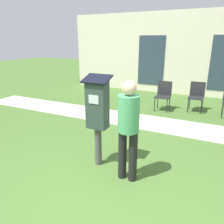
{
  "coord_description": "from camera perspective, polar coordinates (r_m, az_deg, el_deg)",
  "views": [
    {
      "loc": [
        1.18,
        -2.18,
        2.11
      ],
      "look_at": [
        -0.22,
        0.72,
        1.05
      ],
      "focal_mm": 35.0,
      "sensor_mm": 36.0,
      "label": 1
    }
  ],
  "objects": [
    {
      "name": "outdoor_chair_left",
      "position": [
        7.05,
        13.32,
        4.77
      ],
      "size": [
        0.44,
        0.44,
        0.9
      ],
      "rotation": [
        0.0,
        0.0,
        0.37
      ],
      "color": "#262628",
      "rests_on": "ground"
    },
    {
      "name": "person_standing",
      "position": [
        3.24,
        4.27,
        -3.24
      ],
      "size": [
        0.32,
        0.32,
        1.58
      ],
      "rotation": [
        0.0,
        0.0,
        0.4
      ],
      "color": "black",
      "rests_on": "ground"
    },
    {
      "name": "parking_meter",
      "position": [
        3.62,
        -3.82,
        0.59
      ],
      "size": [
        0.44,
        0.31,
        1.59
      ],
      "color": "#4C4C4C",
      "rests_on": "ground"
    },
    {
      "name": "sidewalk",
      "position": [
        5.88,
        12.54,
        -3.17
      ],
      "size": [
        12.0,
        1.1,
        0.02
      ],
      "color": "beige",
      "rests_on": "ground"
    },
    {
      "name": "outdoor_chair_middle",
      "position": [
        7.22,
        21.25,
        4.33
      ],
      "size": [
        0.44,
        0.44,
        0.9
      ],
      "rotation": [
        0.0,
        0.0,
        0.03
      ],
      "color": "#262628",
      "rests_on": "ground"
    },
    {
      "name": "ground_plane",
      "position": [
        3.26,
        -2.13,
        -22.21
      ],
      "size": [
        40.0,
        40.0,
        0.0
      ],
      "primitive_type": "plane",
      "color": "#476B2D"
    },
    {
      "name": "building_facade",
      "position": [
        9.28,
        19.09,
        14.1
      ],
      "size": [
        10.0,
        0.26,
        3.2
      ],
      "color": "beige",
      "rests_on": "ground"
    }
  ]
}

